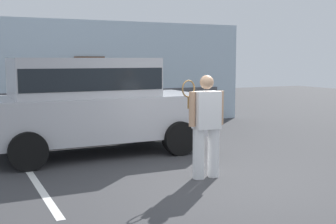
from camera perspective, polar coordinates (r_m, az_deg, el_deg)
ground_plane at (r=7.43m, az=5.10°, el=-9.01°), size 40.00×40.00×0.00m
parking_stripe_0 at (r=7.98m, az=-16.94°, el=-8.15°), size 0.12×4.40×0.01m
house_frontage at (r=13.38m, az=-9.74°, el=4.41°), size 10.04×0.40×3.16m
parked_suv at (r=9.57m, az=-9.99°, el=1.46°), size 4.60×2.17×2.05m
tennis_player_man at (r=7.53m, az=4.92°, el=-1.64°), size 0.79×0.28×1.76m
potted_plant_by_porch at (r=13.46m, az=0.50°, el=-0.12°), size 0.54×0.54×0.71m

